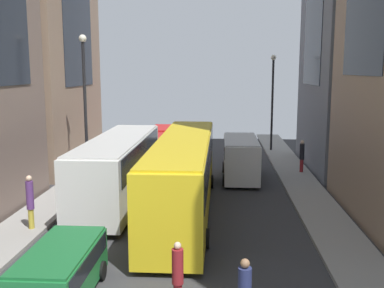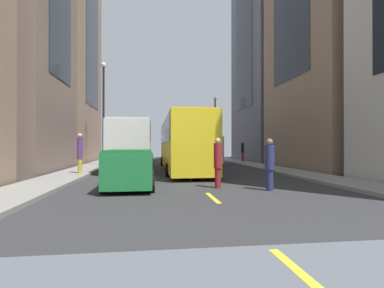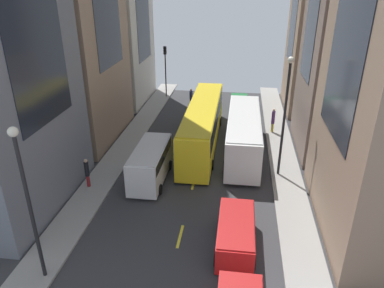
{
  "view_description": "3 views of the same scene",
  "coord_description": "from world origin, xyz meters",
  "px_view_note": "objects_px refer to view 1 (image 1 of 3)",
  "views": [
    {
      "loc": [
        1.85,
        -24.79,
        6.83
      ],
      "look_at": [
        0.2,
        0.96,
        2.55
      ],
      "focal_mm": 42.51,
      "sensor_mm": 36.0,
      "label": 1
    },
    {
      "loc": [
        -2.01,
        -24.78,
        1.75
      ],
      "look_at": [
        1.4,
        0.62,
        1.87
      ],
      "focal_mm": 28.04,
      "sensor_mm": 36.0,
      "label": 2
    },
    {
      "loc": [
        -2.87,
        25.14,
        13.37
      ],
      "look_at": [
        0.4,
        1.05,
        2.12
      ],
      "focal_mm": 33.78,
      "sensor_mm": 36.0,
      "label": 3
    }
  ],
  "objects_px": {
    "delivery_van_white": "(241,155)",
    "car_red_2": "(162,135)",
    "streetcar_yellow": "(184,168)",
    "car_red_1": "(156,145)",
    "pedestrian_waiting_curb": "(302,155)",
    "city_bus_white": "(119,164)",
    "car_green_0": "(61,269)",
    "pedestrian_walking_far": "(178,274)",
    "pedestrian_crossing_mid": "(30,200)"
  },
  "relations": [
    {
      "from": "car_red_1",
      "to": "streetcar_yellow",
      "type": "bearing_deg",
      "value": -76.3
    },
    {
      "from": "city_bus_white",
      "to": "car_red_2",
      "type": "bearing_deg",
      "value": 89.98
    },
    {
      "from": "city_bus_white",
      "to": "streetcar_yellow",
      "type": "relative_size",
      "value": 0.77
    },
    {
      "from": "car_red_1",
      "to": "delivery_van_white",
      "type": "bearing_deg",
      "value": -46.09
    },
    {
      "from": "car_green_0",
      "to": "pedestrian_crossing_mid",
      "type": "height_order",
      "value": "pedestrian_crossing_mid"
    },
    {
      "from": "streetcar_yellow",
      "to": "pedestrian_walking_far",
      "type": "xyz_separation_m",
      "value": [
        0.58,
        -9.13,
        -1.03
      ]
    },
    {
      "from": "streetcar_yellow",
      "to": "pedestrian_walking_far",
      "type": "height_order",
      "value": "streetcar_yellow"
    },
    {
      "from": "streetcar_yellow",
      "to": "pedestrian_crossing_mid",
      "type": "relative_size",
      "value": 6.28
    },
    {
      "from": "delivery_van_white",
      "to": "pedestrian_waiting_curb",
      "type": "distance_m",
      "value": 4.38
    },
    {
      "from": "city_bus_white",
      "to": "car_red_1",
      "type": "distance_m",
      "value": 11.75
    },
    {
      "from": "streetcar_yellow",
      "to": "pedestrian_crossing_mid",
      "type": "xyz_separation_m",
      "value": [
        -6.21,
        -3.21,
        -0.73
      ]
    },
    {
      "from": "delivery_van_white",
      "to": "car_red_2",
      "type": "relative_size",
      "value": 1.2
    },
    {
      "from": "pedestrian_crossing_mid",
      "to": "pedestrian_waiting_curb",
      "type": "height_order",
      "value": "pedestrian_crossing_mid"
    },
    {
      "from": "city_bus_white",
      "to": "car_red_2",
      "type": "relative_size",
      "value": 2.36
    },
    {
      "from": "city_bus_white",
      "to": "pedestrian_walking_far",
      "type": "distance_m",
      "value": 11.38
    },
    {
      "from": "city_bus_white",
      "to": "streetcar_yellow",
      "type": "xyz_separation_m",
      "value": [
        3.49,
        -1.46,
        0.12
      ]
    },
    {
      "from": "city_bus_white",
      "to": "pedestrian_waiting_curb",
      "type": "bearing_deg",
      "value": 33.23
    },
    {
      "from": "pedestrian_walking_far",
      "to": "city_bus_white",
      "type": "bearing_deg",
      "value": 140.27
    },
    {
      "from": "car_red_1",
      "to": "pedestrian_crossing_mid",
      "type": "bearing_deg",
      "value": -100.38
    },
    {
      "from": "city_bus_white",
      "to": "pedestrian_waiting_curb",
      "type": "xyz_separation_m",
      "value": [
        10.54,
        6.91,
        -0.71
      ]
    },
    {
      "from": "car_red_2",
      "to": "pedestrian_crossing_mid",
      "type": "distance_m",
      "value": 22.34
    },
    {
      "from": "delivery_van_white",
      "to": "car_red_1",
      "type": "bearing_deg",
      "value": 133.91
    },
    {
      "from": "delivery_van_white",
      "to": "car_red_1",
      "type": "distance_m",
      "value": 8.98
    },
    {
      "from": "car_red_1",
      "to": "pedestrian_waiting_curb",
      "type": "height_order",
      "value": "pedestrian_waiting_curb"
    },
    {
      "from": "city_bus_white",
      "to": "car_green_0",
      "type": "relative_size",
      "value": 2.73
    },
    {
      "from": "city_bus_white",
      "to": "pedestrian_walking_far",
      "type": "height_order",
      "value": "city_bus_white"
    },
    {
      "from": "delivery_van_white",
      "to": "car_green_0",
      "type": "relative_size",
      "value": 1.39
    },
    {
      "from": "car_green_0",
      "to": "pedestrian_crossing_mid",
      "type": "xyz_separation_m",
      "value": [
        -3.22,
        5.44,
        0.47
      ]
    },
    {
      "from": "car_green_0",
      "to": "pedestrian_walking_far",
      "type": "xyz_separation_m",
      "value": [
        3.56,
        -0.48,
        0.16
      ]
    },
    {
      "from": "streetcar_yellow",
      "to": "car_red_1",
      "type": "height_order",
      "value": "streetcar_yellow"
    },
    {
      "from": "car_red_1",
      "to": "pedestrian_crossing_mid",
      "type": "distance_m",
      "value": 16.65
    },
    {
      "from": "city_bus_white",
      "to": "car_red_1",
      "type": "bearing_deg",
      "value": 88.64
    },
    {
      "from": "car_red_1",
      "to": "pedestrian_waiting_curb",
      "type": "relative_size",
      "value": 2.18
    },
    {
      "from": "pedestrian_crossing_mid",
      "to": "pedestrian_waiting_curb",
      "type": "xyz_separation_m",
      "value": [
        13.26,
        11.58,
        -0.1
      ]
    },
    {
      "from": "delivery_van_white",
      "to": "car_green_0",
      "type": "distance_m",
      "value": 16.5
    },
    {
      "from": "delivery_van_white",
      "to": "pedestrian_crossing_mid",
      "type": "height_order",
      "value": "delivery_van_white"
    },
    {
      "from": "city_bus_white",
      "to": "car_green_0",
      "type": "distance_m",
      "value": 10.18
    },
    {
      "from": "delivery_van_white",
      "to": "pedestrian_walking_far",
      "type": "bearing_deg",
      "value": -98.74
    },
    {
      "from": "streetcar_yellow",
      "to": "car_red_1",
      "type": "xyz_separation_m",
      "value": [
        -3.21,
        13.17,
        -1.11
      ]
    },
    {
      "from": "delivery_van_white",
      "to": "car_red_2",
      "type": "xyz_separation_m",
      "value": [
        -6.49,
        12.26,
        -0.53
      ]
    },
    {
      "from": "streetcar_yellow",
      "to": "delivery_van_white",
      "type": "xyz_separation_m",
      "value": [
        3.01,
        6.71,
        -0.61
      ]
    },
    {
      "from": "city_bus_white",
      "to": "car_red_1",
      "type": "xyz_separation_m",
      "value": [
        0.28,
        11.71,
        -0.99
      ]
    },
    {
      "from": "delivery_van_white",
      "to": "car_red_1",
      "type": "relative_size",
      "value": 1.23
    },
    {
      "from": "car_red_2",
      "to": "city_bus_white",
      "type": "bearing_deg",
      "value": -90.02
    },
    {
      "from": "city_bus_white",
      "to": "pedestrian_crossing_mid",
      "type": "height_order",
      "value": "city_bus_white"
    },
    {
      "from": "city_bus_white",
      "to": "car_green_0",
      "type": "xyz_separation_m",
      "value": [
        0.5,
        -10.11,
        -1.08
      ]
    },
    {
      "from": "city_bus_white",
      "to": "car_green_0",
      "type": "height_order",
      "value": "city_bus_white"
    },
    {
      "from": "city_bus_white",
      "to": "car_red_1",
      "type": "height_order",
      "value": "city_bus_white"
    },
    {
      "from": "delivery_van_white",
      "to": "car_green_0",
      "type": "bearing_deg",
      "value": -111.33
    },
    {
      "from": "car_red_2",
      "to": "streetcar_yellow",
      "type": "bearing_deg",
      "value": -79.59
    }
  ]
}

